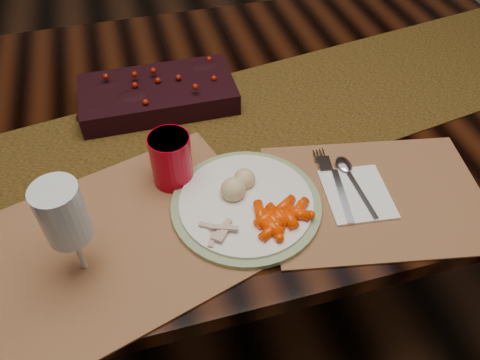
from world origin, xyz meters
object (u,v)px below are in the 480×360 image
object	(u,v)px
centerpiece	(158,91)
napkin	(357,194)
placemat_main	(376,196)
baby_carrots	(280,221)
mashed_potatoes	(242,180)
dining_table	(226,214)
dinner_plate	(246,204)
turkey_shreds	(218,228)
wine_glass	(71,233)
red_cup	(171,159)

from	to	relation	value
centerpiece	napkin	world-z (taller)	centerpiece
placemat_main	baby_carrots	xyz separation A→B (m)	(-0.21, -0.03, 0.03)
mashed_potatoes	dining_table	bearing A→B (deg)	84.29
dinner_plate	turkey_shreds	world-z (taller)	turkey_shreds
dining_table	wine_glass	bearing A→B (deg)	-132.71
dining_table	mashed_potatoes	xyz separation A→B (m)	(-0.03, -0.26, 0.42)
centerpiece	wine_glass	xyz separation A→B (m)	(-0.19, -0.41, 0.06)
red_cup	dining_table	bearing A→B (deg)	52.57
baby_carrots	mashed_potatoes	distance (m)	0.11
baby_carrots	red_cup	xyz separation A→B (m)	(-0.16, 0.17, 0.03)
turkey_shreds	wine_glass	xyz separation A→B (m)	(-0.23, -0.00, 0.07)
napkin	red_cup	distance (m)	0.36
placemat_main	red_cup	bearing A→B (deg)	168.90
wine_glass	napkin	bearing A→B (deg)	3.06
placemat_main	mashed_potatoes	world-z (taller)	mashed_potatoes
placemat_main	centerpiece	bearing A→B (deg)	142.48
turkey_shreds	napkin	world-z (taller)	turkey_shreds
centerpiece	mashed_potatoes	distance (m)	0.34
dining_table	baby_carrots	xyz separation A→B (m)	(0.02, -0.36, 0.40)
red_cup	wine_glass	distance (m)	0.24
placemat_main	mashed_potatoes	size ratio (longest dim) A/B	5.06
mashed_potatoes	baby_carrots	bearing A→B (deg)	-67.64
dining_table	napkin	distance (m)	0.53
dining_table	red_cup	bearing A→B (deg)	-127.43
dining_table	mashed_potatoes	bearing A→B (deg)	-95.71
centerpiece	baby_carrots	xyz separation A→B (m)	(0.15, -0.43, -0.01)
baby_carrots	dinner_plate	bearing A→B (deg)	122.37
dinner_plate	red_cup	size ratio (longest dim) A/B	2.59
napkin	red_cup	size ratio (longest dim) A/B	1.28
baby_carrots	centerpiece	bearing A→B (deg)	109.56
placemat_main	mashed_potatoes	xyz separation A→B (m)	(-0.25, 0.07, 0.04)
dining_table	mashed_potatoes	world-z (taller)	mashed_potatoes
mashed_potatoes	turkey_shreds	bearing A→B (deg)	-127.45
mashed_potatoes	red_cup	distance (m)	0.14
dinner_plate	napkin	xyz separation A→B (m)	(0.21, -0.03, -0.01)
dinner_plate	baby_carrots	distance (m)	0.08
dining_table	wine_glass	size ratio (longest dim) A/B	9.12
wine_glass	placemat_main	bearing A→B (deg)	1.69
red_cup	turkey_shreds	bearing A→B (deg)	-72.09
wine_glass	dinner_plate	bearing A→B (deg)	10.57
mashed_potatoes	napkin	bearing A→B (deg)	-16.39
turkey_shreds	wine_glass	size ratio (longest dim) A/B	0.33
dining_table	napkin	bearing A→B (deg)	-59.99
dinner_plate	placemat_main	bearing A→B (deg)	-8.96
napkin	dining_table	bearing A→B (deg)	127.00
placemat_main	dinner_plate	bearing A→B (deg)	-178.43
napkin	wine_glass	bearing A→B (deg)	-169.94
centerpiece	turkey_shreds	bearing A→B (deg)	-84.12
baby_carrots	napkin	size ratio (longest dim) A/B	0.74
dinner_plate	napkin	bearing A→B (deg)	-7.49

